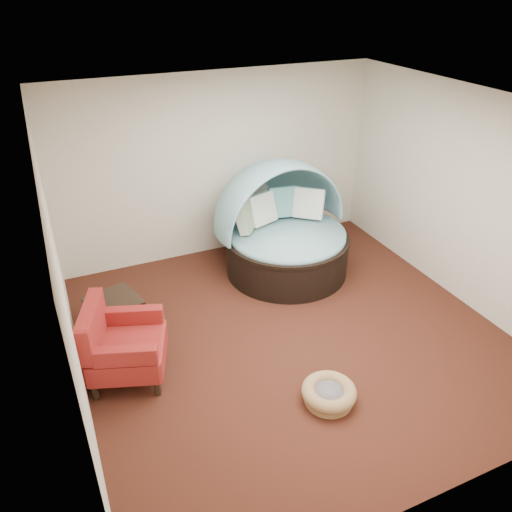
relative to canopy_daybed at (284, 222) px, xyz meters
name	(u,v)px	position (x,y,z in m)	size (l,w,h in m)	color
floor	(292,334)	(-0.62, -1.51, -0.78)	(5.00, 5.00, 0.00)	#421C13
wall_back	(219,166)	(-0.62, 0.99, 0.62)	(5.00, 5.00, 0.00)	beige
wall_front	(458,380)	(-0.62, -4.01, 0.62)	(5.00, 5.00, 0.00)	beige
wall_left	(62,284)	(-3.12, -1.51, 0.62)	(5.00, 5.00, 0.00)	beige
wall_right	(466,200)	(1.88, -1.51, 0.62)	(5.00, 5.00, 0.00)	beige
ceiling	(302,109)	(-0.62, -1.51, 2.02)	(5.00, 5.00, 0.00)	white
canopy_daybed	(284,222)	(0.00, 0.00, 0.00)	(2.06, 1.96, 1.67)	black
pet_basket	(329,393)	(-0.79, -2.67, -0.67)	(0.76, 0.76, 0.20)	olive
red_armchair	(121,345)	(-2.68, -1.41, -0.34)	(1.03, 1.03, 0.96)	black
side_table	(115,313)	(-2.62, -0.67, -0.42)	(0.70, 0.70, 0.55)	black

